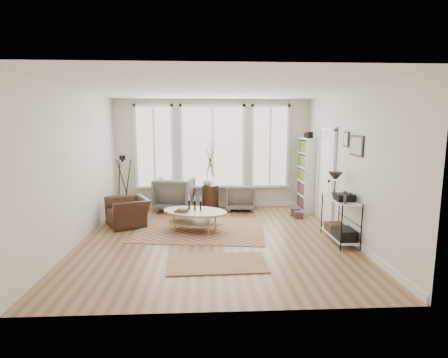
{
  "coord_description": "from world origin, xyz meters",
  "views": [
    {
      "loc": [
        -0.16,
        -6.65,
        2.22
      ],
      "look_at": [
        0.2,
        0.6,
        1.1
      ],
      "focal_mm": 28.0,
      "sensor_mm": 36.0,
      "label": 1
    }
  ],
  "objects": [
    {
      "name": "rug_runner",
      "position": [
        -0.01,
        -1.27,
        0.01
      ],
      "size": [
        1.61,
        0.93,
        0.01
      ],
      "primitive_type": "cube",
      "rotation": [
        0.0,
        0.0,
        0.03
      ],
      "color": "brown",
      "rests_on": "ground"
    },
    {
      "name": "rug_main",
      "position": [
        -0.3,
        0.62,
        0.01
      ],
      "size": [
        2.92,
        2.34,
        0.01
      ],
      "primitive_type": "cube",
      "rotation": [
        0.0,
        0.0,
        -0.13
      ],
      "color": "brown",
      "rests_on": "ground"
    },
    {
      "name": "side_table",
      "position": [
        -0.07,
        2.45,
        0.88
      ],
      "size": [
        0.43,
        0.43,
        1.83
      ],
      "color": "#341E12",
      "rests_on": "ground"
    },
    {
      "name": "coffee_table",
      "position": [
        -0.43,
        0.53,
        0.34
      ],
      "size": [
        1.61,
        1.31,
        0.64
      ],
      "color": "tan",
      "rests_on": "ground"
    },
    {
      "name": "accent_chair",
      "position": [
        -1.93,
        1.05,
        0.31
      ],
      "size": [
        1.21,
        1.16,
        0.61
      ],
      "primitive_type": "imported",
      "rotation": [
        0.0,
        0.0,
        -1.09
      ],
      "color": "#341E12",
      "rests_on": "ground"
    },
    {
      "name": "vase",
      "position": [
        -0.16,
        2.45,
        0.79
      ],
      "size": [
        0.32,
        0.32,
        0.27
      ],
      "primitive_type": "imported",
      "rotation": [
        0.0,
        0.0,
        -0.24
      ],
      "color": "silver",
      "rests_on": "side_table"
    },
    {
      "name": "bookcase",
      "position": [
        2.44,
        2.23,
        0.96
      ],
      "size": [
        0.31,
        0.85,
        2.06
      ],
      "color": "white",
      "rests_on": "ground"
    },
    {
      "name": "armchair_left",
      "position": [
        -1.01,
        2.42,
        0.44
      ],
      "size": [
        1.09,
        1.12,
        0.87
      ],
      "primitive_type": "imported",
      "rotation": [
        0.0,
        0.0,
        2.95
      ],
      "color": "slate",
      "rests_on": "ground"
    },
    {
      "name": "bay_window",
      "position": [
        0.0,
        2.71,
        1.61
      ],
      "size": [
        4.14,
        0.12,
        2.24
      ],
      "color": "tan",
      "rests_on": "ground"
    },
    {
      "name": "wall_art",
      "position": [
        2.58,
        -0.27,
        1.88
      ],
      "size": [
        0.04,
        0.88,
        0.44
      ],
      "color": "black",
      "rests_on": "ground"
    },
    {
      "name": "armchair_right",
      "position": [
        0.72,
        2.37,
        0.35
      ],
      "size": [
        0.81,
        0.83,
        0.7
      ],
      "primitive_type": "imported",
      "rotation": [
        0.0,
        0.0,
        3.06
      ],
      "color": "slate",
      "rests_on": "ground"
    },
    {
      "name": "tripod_camera",
      "position": [
        -2.25,
        2.08,
        0.68
      ],
      "size": [
        0.52,
        0.52,
        1.48
      ],
      "color": "black",
      "rests_on": "ground"
    },
    {
      "name": "book_stack_far",
      "position": [
        2.05,
        1.45,
        0.08
      ],
      "size": [
        0.23,
        0.28,
        0.16
      ],
      "primitive_type": "cube",
      "rotation": [
        0.0,
        0.0,
        -0.16
      ],
      "color": "brown",
      "rests_on": "ground"
    },
    {
      "name": "low_shelf",
      "position": [
        2.38,
        -0.3,
        0.51
      ],
      "size": [
        0.38,
        1.08,
        1.3
      ],
      "color": "white",
      "rests_on": "ground"
    },
    {
      "name": "book_stack_near",
      "position": [
        2.05,
        1.74,
        0.1
      ],
      "size": [
        0.3,
        0.35,
        0.19
      ],
      "primitive_type": "cube",
      "rotation": [
        0.0,
        0.0,
        -0.23
      ],
      "color": "brown",
      "rests_on": "ground"
    },
    {
      "name": "room",
      "position": [
        0.02,
        0.03,
        1.43
      ],
      "size": [
        5.5,
        5.54,
        2.9
      ],
      "color": "#956F4D",
      "rests_on": "ground"
    },
    {
      "name": "door",
      "position": [
        2.57,
        1.15,
        1.12
      ],
      "size": [
        0.09,
        1.06,
        2.22
      ],
      "color": "silver",
      "rests_on": "ground"
    }
  ]
}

